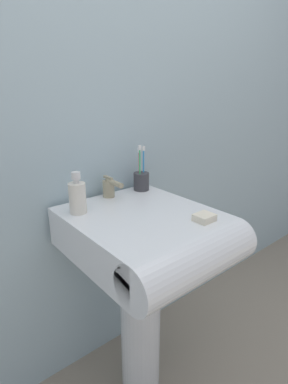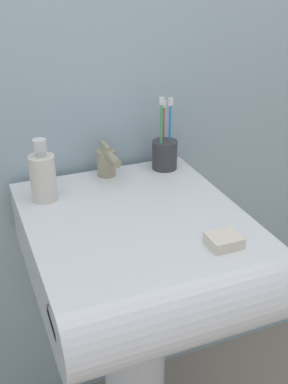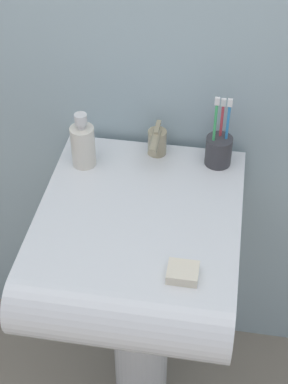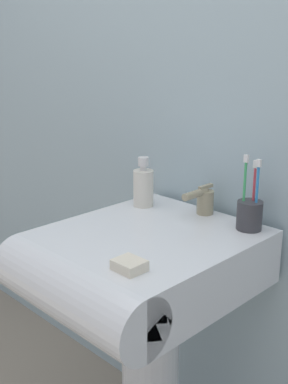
% 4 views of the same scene
% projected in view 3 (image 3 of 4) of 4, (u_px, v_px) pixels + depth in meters
% --- Properties ---
extents(wall_back, '(5.00, 0.05, 2.40)m').
position_uv_depth(wall_back, '(161.00, 6.00, 1.39)').
color(wall_back, '#9EB7C1').
rests_on(wall_back, ground).
extents(sink_pedestal, '(0.17, 0.17, 0.68)m').
position_uv_depth(sink_pedestal, '(141.00, 328.00, 1.74)').
color(sink_pedestal, white).
rests_on(sink_pedestal, ground).
extents(sink_basin, '(0.49, 0.60, 0.15)m').
position_uv_depth(sink_basin, '(136.00, 247.00, 1.42)').
color(sink_basin, white).
rests_on(sink_basin, sink_pedestal).
extents(faucet, '(0.05, 0.12, 0.09)m').
position_uv_depth(faucet, '(157.00, 142.00, 1.54)').
color(faucet, tan).
rests_on(faucet, sink_basin).
extents(toothbrush_cup, '(0.07, 0.07, 0.20)m').
position_uv_depth(toothbrush_cup, '(219.00, 149.00, 1.51)').
color(toothbrush_cup, '#38383D').
rests_on(toothbrush_cup, sink_basin).
extents(soap_bottle, '(0.06, 0.06, 0.15)m').
position_uv_depth(soap_bottle, '(83.00, 144.00, 1.50)').
color(soap_bottle, silver).
rests_on(soap_bottle, sink_basin).
extents(bar_soap, '(0.07, 0.06, 0.02)m').
position_uv_depth(bar_soap, '(183.00, 273.00, 1.25)').
color(bar_soap, silver).
rests_on(bar_soap, sink_basin).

